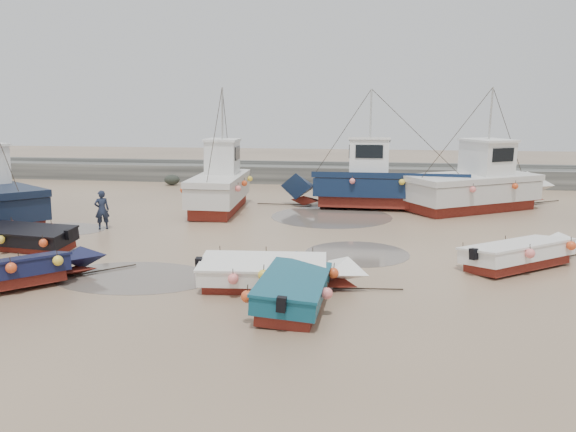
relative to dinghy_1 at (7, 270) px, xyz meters
name	(u,v)px	position (x,y,z in m)	size (l,w,h in m)	color
ground	(223,264)	(5.36, 3.60, -0.54)	(120.00, 120.00, 0.00)	tan
seawall	(308,174)	(5.41, 25.59, 0.09)	(60.00, 4.92, 1.50)	slate
puddle_a	(134,277)	(3.08, 1.65, -0.54)	(5.11, 5.11, 0.01)	#61574E
puddle_b	(357,253)	(9.75, 5.72, -0.54)	(3.77, 3.77, 0.01)	#61574E
puddle_c	(64,229)	(-3.01, 7.92, -0.54)	(3.68, 3.68, 0.01)	#61574E
puddle_d	(331,216)	(8.20, 12.83, -0.54)	(5.89, 5.89, 0.01)	#61574E
dinghy_1	(7,270)	(0.00, 0.00, 0.00)	(4.87, 5.21, 1.43)	maroon
dinghy_2	(295,283)	(8.34, 0.10, 0.01)	(2.13, 5.82, 1.43)	maroon
dinghy_3	(526,251)	(15.29, 4.87, 0.00)	(5.28, 4.53, 1.43)	maroon
dinghy_4	(21,235)	(-2.57, 4.35, 0.01)	(5.80, 2.22, 1.43)	maroon
dinghy_5	(276,270)	(7.62, 1.27, 0.01)	(5.93, 2.36, 1.43)	maroon
cabin_boat_1	(221,183)	(2.34, 14.00, 0.82)	(2.98, 9.64, 6.22)	maroon
cabin_boat_2	(377,183)	(10.33, 15.74, 0.77)	(11.06, 3.38, 6.22)	maroon
cabin_boat_3	(480,184)	(15.60, 16.14, 0.79)	(9.26, 7.21, 6.22)	maroon
person	(103,229)	(-1.34, 8.21, -0.54)	(0.62, 0.41, 1.70)	#1A2235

